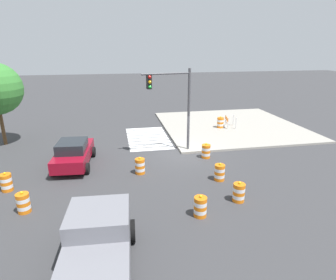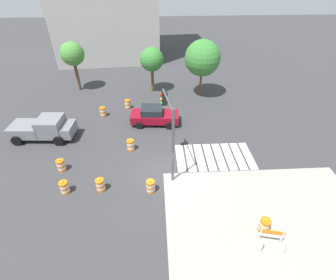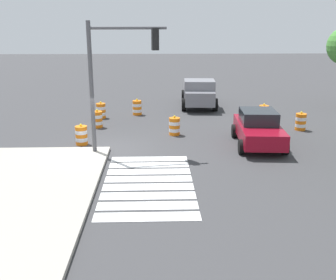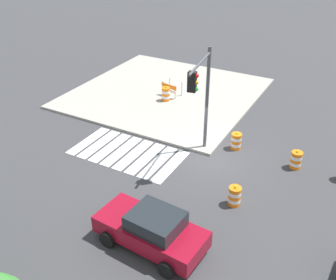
{
  "view_description": "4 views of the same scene",
  "coord_description": "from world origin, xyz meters",
  "px_view_note": "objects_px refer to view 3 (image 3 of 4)",
  "views": [
    {
      "loc": [
        -17.36,
        4.29,
        7.0
      ],
      "look_at": [
        0.24,
        0.89,
        1.01
      ],
      "focal_mm": 30.18,
      "sensor_mm": 36.0,
      "label": 1
    },
    {
      "loc": [
        -0.35,
        -12.5,
        12.28
      ],
      "look_at": [
        0.49,
        3.09,
        0.79
      ],
      "focal_mm": 26.35,
      "sensor_mm": 36.0,
      "label": 2
    },
    {
      "loc": [
        17.32,
        2.08,
        5.52
      ],
      "look_at": [
        0.58,
        2.62,
        0.61
      ],
      "focal_mm": 42.56,
      "sensor_mm": 36.0,
      "label": 3
    },
    {
      "loc": [
        -6.44,
        16.3,
        11.24
      ],
      "look_at": [
        1.62,
        1.65,
        1.4
      ],
      "focal_mm": 42.09,
      "sensor_mm": 36.0,
      "label": 4
    }
  ],
  "objects_px": {
    "traffic_barrel_median_far": "(97,119)",
    "traffic_barrel_crosswalk_end": "(101,111)",
    "traffic_barrel_opposite_curb": "(137,108)",
    "traffic_barrel_near_corner": "(175,126)",
    "traffic_barrel_far_curb": "(301,122)",
    "traffic_light_pole": "(118,64)",
    "pickup_truck": "(199,93)",
    "sports_car": "(258,128)",
    "traffic_barrel_lane_center": "(81,135)",
    "traffic_barrel_median_near": "(264,113)"
  },
  "relations": [
    {
      "from": "traffic_barrel_median_near",
      "to": "traffic_light_pole",
      "type": "relative_size",
      "value": 0.19
    },
    {
      "from": "pickup_truck",
      "to": "traffic_barrel_median_near",
      "type": "xyz_separation_m",
      "value": [
        4.14,
        3.41,
        -0.52
      ]
    },
    {
      "from": "traffic_barrel_near_corner",
      "to": "traffic_barrel_median_near",
      "type": "height_order",
      "value": "same"
    },
    {
      "from": "traffic_barrel_lane_center",
      "to": "traffic_light_pole",
      "type": "relative_size",
      "value": 0.19
    },
    {
      "from": "traffic_barrel_lane_center",
      "to": "traffic_light_pole",
      "type": "height_order",
      "value": "traffic_light_pole"
    },
    {
      "from": "pickup_truck",
      "to": "traffic_barrel_crosswalk_end",
      "type": "relative_size",
      "value": 5.16
    },
    {
      "from": "traffic_barrel_median_far",
      "to": "traffic_light_pole",
      "type": "distance_m",
      "value": 5.96
    },
    {
      "from": "sports_car",
      "to": "traffic_barrel_median_far",
      "type": "xyz_separation_m",
      "value": [
        -3.57,
        -8.02,
        -0.36
      ]
    },
    {
      "from": "traffic_barrel_crosswalk_end",
      "to": "traffic_barrel_far_curb",
      "type": "relative_size",
      "value": 1.0
    },
    {
      "from": "traffic_barrel_median_near",
      "to": "traffic_barrel_lane_center",
      "type": "relative_size",
      "value": 1.0
    },
    {
      "from": "pickup_truck",
      "to": "traffic_barrel_opposite_curb",
      "type": "bearing_deg",
      "value": -60.13
    },
    {
      "from": "traffic_barrel_far_curb",
      "to": "traffic_light_pole",
      "type": "relative_size",
      "value": 0.19
    },
    {
      "from": "pickup_truck",
      "to": "traffic_light_pole",
      "type": "height_order",
      "value": "traffic_light_pole"
    },
    {
      "from": "sports_car",
      "to": "traffic_barrel_median_far",
      "type": "height_order",
      "value": "sports_car"
    },
    {
      "from": "traffic_barrel_far_curb",
      "to": "traffic_light_pole",
      "type": "xyz_separation_m",
      "value": [
        3.64,
        -9.36,
        3.46
      ]
    },
    {
      "from": "traffic_barrel_far_curb",
      "to": "traffic_light_pole",
      "type": "bearing_deg",
      "value": -68.74
    },
    {
      "from": "traffic_barrel_median_far",
      "to": "traffic_barrel_crosswalk_end",
      "type": "bearing_deg",
      "value": -177.67
    },
    {
      "from": "traffic_barrel_near_corner",
      "to": "traffic_barrel_opposite_curb",
      "type": "xyz_separation_m",
      "value": [
        -4.79,
        -2.12,
        0.0
      ]
    },
    {
      "from": "traffic_barrel_opposite_curb",
      "to": "traffic_light_pole",
      "type": "relative_size",
      "value": 0.19
    },
    {
      "from": "sports_car",
      "to": "pickup_truck",
      "type": "bearing_deg",
      "value": -168.55
    },
    {
      "from": "traffic_barrel_near_corner",
      "to": "traffic_light_pole",
      "type": "xyz_separation_m",
      "value": [
        2.89,
        -2.53,
        3.46
      ]
    },
    {
      "from": "sports_car",
      "to": "traffic_light_pole",
      "type": "bearing_deg",
      "value": -81.17
    },
    {
      "from": "pickup_truck",
      "to": "traffic_barrel_median_near",
      "type": "distance_m",
      "value": 5.39
    },
    {
      "from": "traffic_barrel_near_corner",
      "to": "traffic_barrel_far_curb",
      "type": "bearing_deg",
      "value": 96.3
    },
    {
      "from": "traffic_barrel_near_corner",
      "to": "traffic_barrel_far_curb",
      "type": "xyz_separation_m",
      "value": [
        -0.75,
        6.83,
        0.0
      ]
    },
    {
      "from": "pickup_truck",
      "to": "traffic_light_pole",
      "type": "bearing_deg",
      "value": -24.28
    },
    {
      "from": "traffic_barrel_median_near",
      "to": "traffic_barrel_opposite_curb",
      "type": "bearing_deg",
      "value": -103.2
    },
    {
      "from": "traffic_barrel_lane_center",
      "to": "traffic_barrel_opposite_curb",
      "type": "relative_size",
      "value": 1.0
    },
    {
      "from": "traffic_barrel_near_corner",
      "to": "traffic_barrel_opposite_curb",
      "type": "relative_size",
      "value": 1.0
    },
    {
      "from": "traffic_barrel_crosswalk_end",
      "to": "traffic_barrel_median_far",
      "type": "relative_size",
      "value": 1.0
    },
    {
      "from": "sports_car",
      "to": "traffic_light_pole",
      "type": "xyz_separation_m",
      "value": [
        0.99,
        -6.37,
        3.1
      ]
    },
    {
      "from": "traffic_barrel_median_far",
      "to": "traffic_light_pole",
      "type": "height_order",
      "value": "traffic_light_pole"
    },
    {
      "from": "traffic_barrel_median_near",
      "to": "traffic_barrel_opposite_curb",
      "type": "distance_m",
      "value": 7.75
    },
    {
      "from": "pickup_truck",
      "to": "traffic_barrel_far_curb",
      "type": "bearing_deg",
      "value": 36.95
    },
    {
      "from": "traffic_barrel_near_corner",
      "to": "pickup_truck",
      "type": "bearing_deg",
      "value": 164.33
    },
    {
      "from": "traffic_barrel_far_curb",
      "to": "traffic_barrel_median_near",
      "type": "bearing_deg",
      "value": -148.13
    },
    {
      "from": "traffic_barrel_crosswalk_end",
      "to": "traffic_barrel_far_curb",
      "type": "bearing_deg",
      "value": 73.96
    },
    {
      "from": "traffic_barrel_opposite_curb",
      "to": "traffic_barrel_near_corner",
      "type": "bearing_deg",
      "value": 23.93
    },
    {
      "from": "traffic_barrel_far_curb",
      "to": "traffic_barrel_opposite_curb",
      "type": "relative_size",
      "value": 1.0
    },
    {
      "from": "traffic_barrel_median_far",
      "to": "traffic_barrel_far_curb",
      "type": "bearing_deg",
      "value": 85.23
    },
    {
      "from": "traffic_barrel_median_far",
      "to": "traffic_light_pole",
      "type": "xyz_separation_m",
      "value": [
        4.56,
        1.66,
        3.46
      ]
    },
    {
      "from": "sports_car",
      "to": "traffic_barrel_near_corner",
      "type": "distance_m",
      "value": 4.3
    },
    {
      "from": "pickup_truck",
      "to": "traffic_barrel_near_corner",
      "type": "relative_size",
      "value": 5.16
    },
    {
      "from": "traffic_light_pole",
      "to": "traffic_barrel_median_far",
      "type": "bearing_deg",
      "value": -160.05
    },
    {
      "from": "traffic_barrel_median_far",
      "to": "traffic_barrel_opposite_curb",
      "type": "relative_size",
      "value": 1.0
    },
    {
      "from": "traffic_barrel_near_corner",
      "to": "traffic_barrel_far_curb",
      "type": "relative_size",
      "value": 1.0
    },
    {
      "from": "traffic_barrel_median_near",
      "to": "traffic_barrel_lane_center",
      "type": "distance_m",
      "value": 10.92
    },
    {
      "from": "traffic_barrel_median_near",
      "to": "traffic_barrel_opposite_curb",
      "type": "height_order",
      "value": "same"
    },
    {
      "from": "traffic_barrel_crosswalk_end",
      "to": "traffic_light_pole",
      "type": "distance_m",
      "value": 7.85
    },
    {
      "from": "traffic_barrel_lane_center",
      "to": "traffic_barrel_median_near",
      "type": "bearing_deg",
      "value": 114.94
    }
  ]
}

